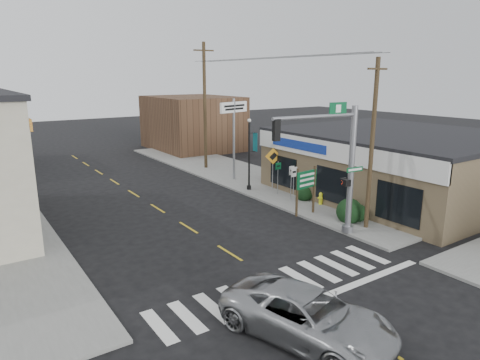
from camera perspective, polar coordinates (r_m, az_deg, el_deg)
ground at (r=16.62m, az=6.32°, el=-14.21°), size 140.00×140.00×0.00m
sidewalk_right at (r=31.41m, az=3.53°, el=-0.45°), size 6.00×38.00×0.13m
center_line at (r=22.74m, az=-6.90°, el=-6.30°), size 0.12×56.00×0.01m
crosswalk at (r=16.88m, az=5.42°, el=-13.68°), size 11.00×2.20×0.01m
thrift_store at (r=30.13m, az=20.23°, el=1.88°), size 12.00×14.00×4.00m
bldg_distant_right at (r=46.69m, az=-6.35°, el=7.59°), size 8.00×10.00×5.60m
suv at (r=13.63m, az=8.96°, el=-17.41°), size 3.97×5.93×1.51m
traffic_signal_pole at (r=20.75m, az=13.32°, el=2.85°), size 5.10×0.39×6.46m
guide_sign at (r=24.01m, az=8.83°, el=-0.55°), size 1.56×0.13×2.73m
fire_hydrant at (r=26.43m, az=10.71°, el=-2.36°), size 0.24×0.24×0.75m
ped_crossing_sign at (r=29.15m, az=4.42°, el=2.49°), size 1.12×0.08×2.88m
lamp_post at (r=28.93m, az=1.33°, el=4.19°), size 0.63×0.50×4.86m
dance_center_sign at (r=31.68m, az=-0.83°, el=8.28°), size 2.84×0.18×6.03m
bare_tree at (r=25.70m, az=18.26°, el=3.79°), size 2.22×2.22×4.44m
shrub_front at (r=23.78m, az=14.38°, el=-4.08°), size 1.41×1.41×1.06m
shrub_back at (r=27.28m, az=8.52°, el=-1.84°), size 0.99×0.99×0.74m
utility_pole_near at (r=22.17m, az=17.19°, el=4.64°), size 1.48×0.22×8.50m
utility_pole_far at (r=35.89m, az=-4.72°, el=9.93°), size 1.78×0.27×10.26m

